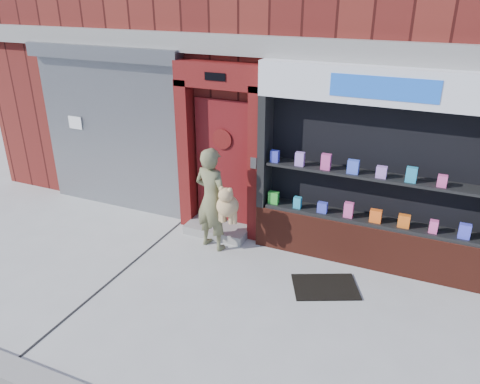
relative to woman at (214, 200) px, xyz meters
The scene contains 6 objects.
ground 1.63m from the woman, 64.84° to the right, with size 80.00×80.00×0.00m, color #9E9E99.
shutter_bay 2.65m from the woman, 164.39° to the left, with size 3.10×0.30×3.04m.
red_door_bay 0.86m from the woman, 104.86° to the left, with size 1.52×0.58×2.90m.
pharmacy_bay 2.46m from the woman, 13.48° to the left, with size 3.50×0.41×3.00m.
woman is the anchor object (origin of this frame).
doormat 2.17m from the woman, 10.86° to the right, with size 0.91×0.64×0.02m, color black.
Camera 1 is at (2.50, -4.72, 3.97)m, focal length 35.00 mm.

